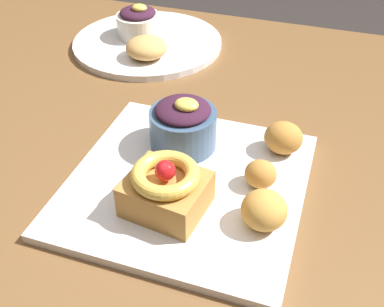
# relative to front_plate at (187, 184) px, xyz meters

# --- Properties ---
(dining_table) EXTENTS (1.39, 0.94, 0.73)m
(dining_table) POSITION_rel_front_plate_xyz_m (-0.06, 0.08, -0.10)
(dining_table) COLOR brown
(dining_table) RESTS_ON ground_plane
(front_plate) EXTENTS (0.29, 0.29, 0.01)m
(front_plate) POSITION_rel_front_plate_xyz_m (0.00, 0.00, 0.00)
(front_plate) COLOR white
(front_plate) RESTS_ON dining_table
(cake_slice) EXTENTS (0.10, 0.09, 0.07)m
(cake_slice) POSITION_rel_front_plate_xyz_m (-0.01, -0.05, 0.04)
(cake_slice) COLOR #B77F3D
(cake_slice) RESTS_ON front_plate
(berry_ramekin) EXTENTS (0.09, 0.09, 0.08)m
(berry_ramekin) POSITION_rel_front_plate_xyz_m (-0.03, 0.07, 0.04)
(berry_ramekin) COLOR #3D5675
(berry_ramekin) RESTS_ON front_plate
(fritter_front) EXTENTS (0.05, 0.05, 0.04)m
(fritter_front) POSITION_rel_front_plate_xyz_m (0.10, 0.10, 0.03)
(fritter_front) COLOR #BC7F38
(fritter_front) RESTS_ON front_plate
(fritter_middle) EXTENTS (0.04, 0.04, 0.04)m
(fritter_middle) POSITION_rel_front_plate_xyz_m (0.09, 0.02, 0.02)
(fritter_middle) COLOR #BC7F38
(fritter_middle) RESTS_ON front_plate
(fritter_back) EXTENTS (0.05, 0.05, 0.04)m
(fritter_back) POSITION_rel_front_plate_xyz_m (0.10, -0.04, 0.03)
(fritter_back) COLOR gold
(fritter_back) RESTS_ON front_plate
(back_plate) EXTENTS (0.29, 0.29, 0.01)m
(back_plate) POSITION_rel_front_plate_xyz_m (-0.20, 0.36, 0.00)
(back_plate) COLOR white
(back_plate) RESTS_ON dining_table
(back_ramekin) EXTENTS (0.08, 0.08, 0.07)m
(back_ramekin) POSITION_rel_front_plate_xyz_m (-0.23, 0.37, 0.03)
(back_ramekin) COLOR silver
(back_ramekin) RESTS_ON back_plate
(back_pastry) EXTENTS (0.07, 0.07, 0.04)m
(back_pastry) POSITION_rel_front_plate_xyz_m (-0.18, 0.29, 0.02)
(back_pastry) COLOR tan
(back_pastry) RESTS_ON back_plate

